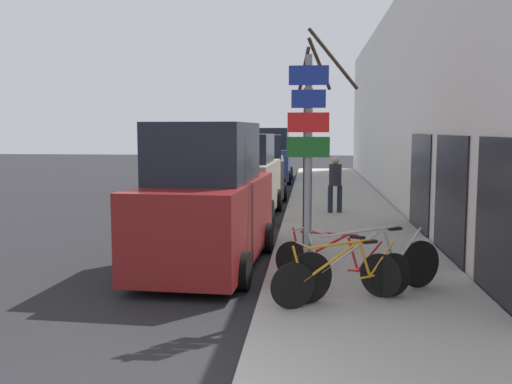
# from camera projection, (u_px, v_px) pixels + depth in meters

# --- Properties ---
(ground_plane) EXTENTS (80.00, 80.00, 0.00)m
(ground_plane) POSITION_uv_depth(u_px,v_px,m) (249.00, 218.00, 15.93)
(ground_plane) COLOR black
(sidewalk_curb) EXTENTS (3.20, 32.00, 0.15)m
(sidewalk_curb) POSITION_uv_depth(u_px,v_px,m) (338.00, 204.00, 18.44)
(sidewalk_curb) COLOR #9E9B93
(sidewalk_curb) RESTS_ON ground
(building_facade) EXTENTS (0.23, 32.00, 6.50)m
(building_facade) POSITION_uv_depth(u_px,v_px,m) (396.00, 105.00, 17.85)
(building_facade) COLOR silver
(building_facade) RESTS_ON ground
(signpost) EXTENTS (0.57, 0.11, 3.30)m
(signpost) POSITION_uv_depth(u_px,v_px,m) (308.00, 161.00, 7.66)
(signpost) COLOR gray
(signpost) RESTS_ON sidewalk_curb
(bicycle_0) EXTENTS (1.93, 1.00, 0.85)m
(bicycle_0) POSITION_uv_depth(u_px,v_px,m) (345.00, 276.00, 7.63)
(bicycle_0) COLOR black
(bicycle_0) RESTS_ON sidewalk_curb
(bicycle_1) EXTENTS (2.24, 1.33, 0.96)m
(bicycle_1) POSITION_uv_depth(u_px,v_px,m) (367.00, 267.00, 7.96)
(bicycle_1) COLOR black
(bicycle_1) RESTS_ON sidewalk_curb
(bicycle_2) EXTENTS (1.78, 1.09, 0.85)m
(bicycle_2) POSITION_uv_depth(u_px,v_px,m) (335.00, 264.00, 8.29)
(bicycle_2) COLOR black
(bicycle_2) RESTS_ON sidewalk_curb
(parked_car_0) EXTENTS (2.16, 4.54, 2.59)m
(parked_car_0) POSITION_uv_depth(u_px,v_px,m) (207.00, 204.00, 10.12)
(parked_car_0) COLOR maroon
(parked_car_0) RESTS_ON ground
(parked_car_1) EXTENTS (2.04, 4.29, 2.35)m
(parked_car_1) POSITION_uv_depth(u_px,v_px,m) (244.00, 179.00, 16.00)
(parked_car_1) COLOR gray
(parked_car_1) RESTS_ON ground
(parked_car_2) EXTENTS (2.21, 4.88, 2.28)m
(parked_car_2) POSITION_uv_depth(u_px,v_px,m) (259.00, 168.00, 21.14)
(parked_car_2) COLOR #51565B
(parked_car_2) RESTS_ON ground
(parked_car_3) EXTENTS (2.02, 4.61, 2.55)m
(parked_car_3) POSITION_uv_depth(u_px,v_px,m) (271.00, 158.00, 27.13)
(parked_car_3) COLOR navy
(parked_car_3) RESTS_ON ground
(pedestrian_near) EXTENTS (0.40, 0.35, 1.57)m
(pedestrian_near) POSITION_uv_depth(u_px,v_px,m) (335.00, 180.00, 15.93)
(pedestrian_near) COLOR #1E2338
(pedestrian_near) RESTS_ON sidewalk_curb
(street_tree) EXTENTS (1.13, 0.55, 4.13)m
(street_tree) POSITION_uv_depth(u_px,v_px,m) (309.00, 157.00, 10.41)
(street_tree) COLOR #3D2D23
(street_tree) RESTS_ON sidewalk_curb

